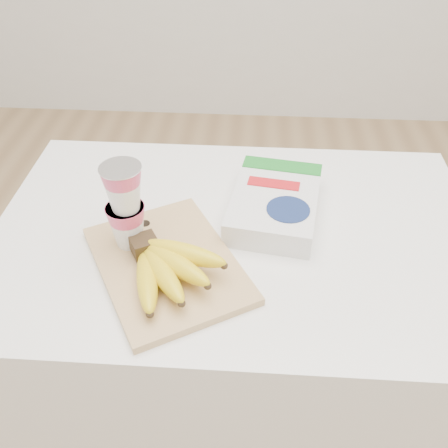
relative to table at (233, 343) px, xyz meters
name	(u,v)px	position (x,y,z in m)	size (l,w,h in m)	color
table	(233,343)	(0.00, 0.00, 0.00)	(1.02, 0.68, 0.77)	white
cutting_board	(167,264)	(-0.13, -0.12, 0.39)	(0.24, 0.33, 0.02)	#DFB67A
bananas	(166,266)	(-0.12, -0.16, 0.43)	(0.20, 0.20, 0.07)	#382816
yogurt_stack	(125,204)	(-0.20, -0.07, 0.50)	(0.08, 0.08, 0.18)	white
cereal_box	(275,203)	(0.08, 0.06, 0.41)	(0.21, 0.28, 0.06)	white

